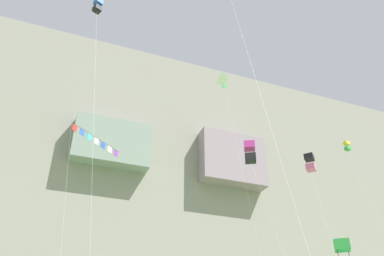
# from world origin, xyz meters

# --- Properties ---
(cliff_face) EXTENTS (180.00, 24.34, 57.22)m
(cliff_face) POSITION_xyz_m (0.03, 67.18, 28.63)
(cliff_face) COLOR gray
(cliff_face) RESTS_ON ground
(kite_banner_upper_mid) EXTENTS (5.34, 6.29, 22.25)m
(kite_banner_upper_mid) POSITION_xyz_m (-4.75, 32.13, 21.42)
(kite_banner_upper_mid) COLOR black
(kite_banner_upper_mid) RESTS_ON ground
(kite_box_mid_right) EXTENTS (1.40, 3.63, 27.04)m
(kite_box_mid_right) POSITION_xyz_m (25.15, 30.74, 26.21)
(kite_box_mid_right) COLOR yellow
(kite_box_mid_right) RESTS_ON ground
(kite_box_low_right) EXTENTS (1.11, 2.90, 8.62)m
(kite_box_low_right) POSITION_xyz_m (7.01, 14.40, 7.82)
(kite_box_low_right) COLOR green
(kite_box_low_right) RESTS_ON ground
(kite_box_low_center) EXTENTS (2.89, 5.99, 22.44)m
(kite_box_low_center) POSITION_xyz_m (17.03, 28.17, 21.48)
(kite_box_low_center) COLOR black
(kite_box_low_center) RESTS_ON ground
(kite_box_mid_left) EXTENTS (2.93, 2.98, 28.75)m
(kite_box_mid_left) POSITION_xyz_m (-7.16, 21.11, 27.90)
(kite_box_mid_left) COLOR blue
(kite_box_mid_left) RESTS_ON ground
(kite_delta_front_field) EXTENTS (2.99, 4.05, 30.89)m
(kite_delta_front_field) POSITION_xyz_m (8.96, 29.91, 30.22)
(kite_delta_front_field) COLOR white
(kite_delta_front_field) RESTS_ON ground
(kite_box_upper_right) EXTENTS (3.58, 3.49, 19.23)m
(kite_box_upper_right) POSITION_xyz_m (7.01, 23.15, 18.30)
(kite_box_upper_right) COLOR #CC3399
(kite_box_upper_right) RESTS_ON ground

